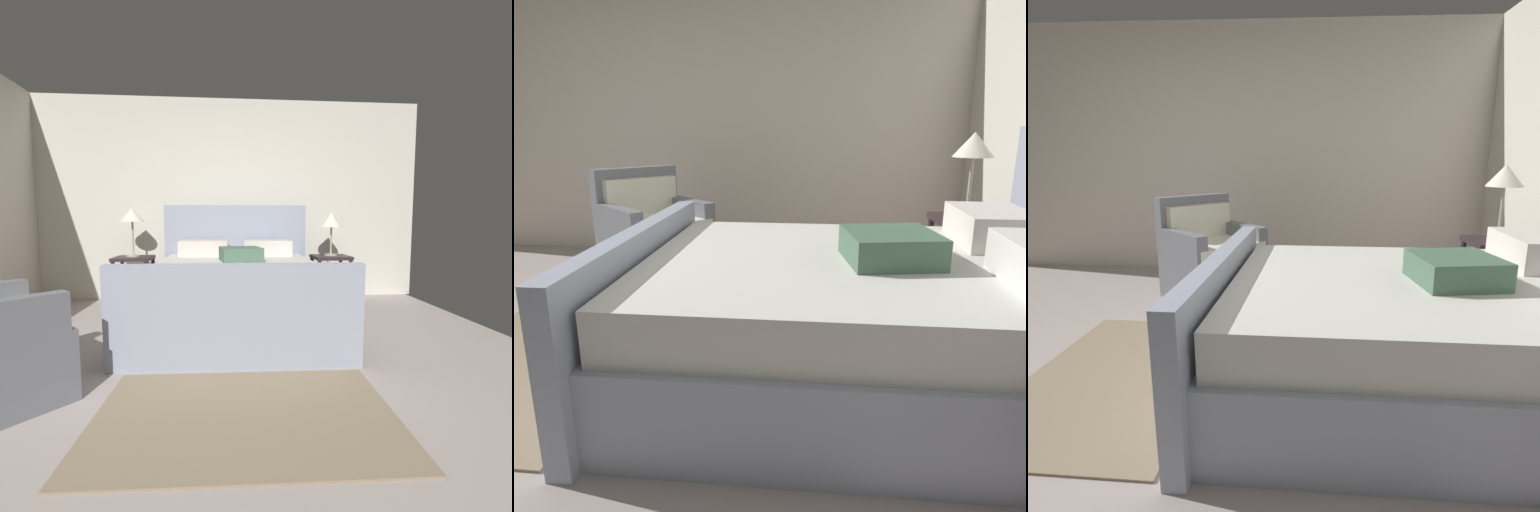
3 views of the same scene
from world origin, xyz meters
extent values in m
cube|color=#AA9D97|center=(0.00, 0.00, -0.01)|extent=(4.90, 5.63, 0.02)
cube|color=silver|center=(0.00, 2.87, 1.30)|extent=(5.02, 0.12, 2.60)
cube|color=#979FB4|center=(0.03, 1.55, 0.20)|extent=(1.72, 2.08, 0.40)
cube|color=#979FB4|center=(0.06, 2.61, 0.61)|extent=(1.78, 0.15, 1.23)
cube|color=#979FB4|center=(-0.01, 0.48, 0.37)|extent=(1.78, 0.15, 0.74)
cube|color=silver|center=(0.03, 1.55, 0.51)|extent=(1.64, 2.02, 0.22)
cube|color=silver|center=(-0.33, 2.29, 0.71)|extent=(0.57, 0.38, 0.18)
cube|color=silver|center=(0.42, 2.27, 0.71)|extent=(0.57, 0.38, 0.18)
cube|color=#486952|center=(0.08, 1.70, 0.69)|extent=(0.45, 0.45, 0.14)
cube|color=#2F2227|center=(1.23, 2.38, 0.58)|extent=(0.44, 0.44, 0.04)
cube|color=#2F2227|center=(1.23, 2.38, 0.18)|extent=(0.40, 0.40, 0.02)
cylinder|color=#2F2227|center=(1.04, 2.19, 0.28)|extent=(0.04, 0.04, 0.56)
cylinder|color=#2F2227|center=(1.42, 2.19, 0.28)|extent=(0.04, 0.04, 0.56)
cylinder|color=#2F2227|center=(1.04, 2.57, 0.28)|extent=(0.04, 0.04, 0.56)
cylinder|color=#2F2227|center=(1.42, 2.57, 0.28)|extent=(0.04, 0.04, 0.56)
cylinder|color=#B7B293|center=(1.23, 2.38, 0.61)|extent=(0.16, 0.16, 0.02)
cylinder|color=#B7B293|center=(1.23, 2.38, 0.79)|extent=(0.02, 0.02, 0.33)
cone|color=white|center=(1.23, 2.38, 1.04)|extent=(0.28, 0.28, 0.18)
cube|color=#2F2227|center=(-1.18, 2.45, 0.58)|extent=(0.44, 0.44, 0.04)
cube|color=#2F2227|center=(-1.18, 2.45, 0.18)|extent=(0.40, 0.40, 0.02)
cylinder|color=#2F2227|center=(-1.37, 2.26, 0.28)|extent=(0.04, 0.04, 0.56)
cylinder|color=#2F2227|center=(-0.99, 2.26, 0.28)|extent=(0.04, 0.04, 0.56)
cylinder|color=#2F2227|center=(-1.37, 2.64, 0.28)|extent=(0.04, 0.04, 0.56)
cylinder|color=#2F2227|center=(-0.99, 2.64, 0.28)|extent=(0.04, 0.04, 0.56)
cylinder|color=#B7B293|center=(-1.18, 2.45, 0.61)|extent=(0.16, 0.16, 0.02)
cylinder|color=#B7B293|center=(-1.18, 2.45, 0.82)|extent=(0.02, 0.02, 0.40)
cone|color=white|center=(-1.18, 2.45, 1.11)|extent=(0.28, 0.28, 0.17)
cube|color=gray|center=(0.03, -0.14, 0.01)|extent=(1.62, 1.07, 0.01)
camera|label=1|loc=(-0.07, -1.93, 1.03)|focal=24.92mm
camera|label=2|loc=(2.20, 1.30, 1.22)|focal=32.86mm
camera|label=3|loc=(2.20, 0.95, 1.25)|focal=29.62mm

